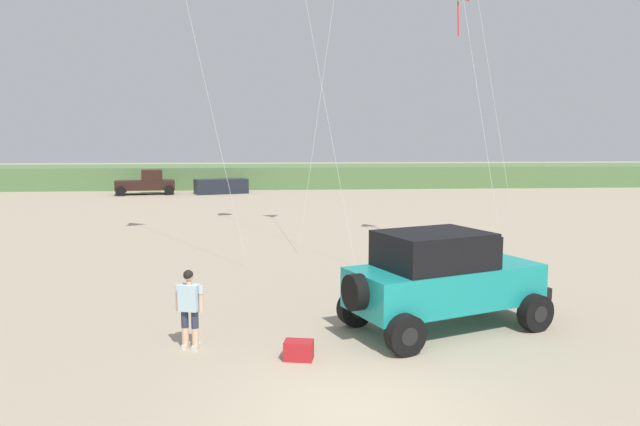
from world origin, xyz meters
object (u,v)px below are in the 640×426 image
jeep (443,277)px  distant_sedan (221,186)px  cooler_box (299,350)px  distant_pickup (147,183)px  person_watching (189,305)px

jeep → distant_sedan: size_ratio=1.19×
cooler_box → distant_pickup: size_ratio=0.12×
person_watching → distant_pickup: bearing=102.8°
person_watching → distant_sedan: bearing=93.7°
person_watching → cooler_box: size_ratio=2.98×
cooler_box → distant_sedan: bearing=109.4°
distant_sedan → cooler_box: bearing=-100.7°
person_watching → cooler_box: 2.45m
distant_pickup → distant_sedan: (5.90, 0.20, -0.34)m
person_watching → cooler_box: (2.20, -0.78, -0.75)m
distant_sedan → jeep: bearing=-95.2°
jeep → cooler_box: jeep is taller
cooler_box → distant_sedan: distant_sedan is taller
jeep → distant_pickup: 37.91m
jeep → distant_sedan: bearing=102.5°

